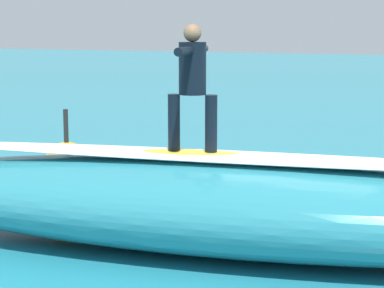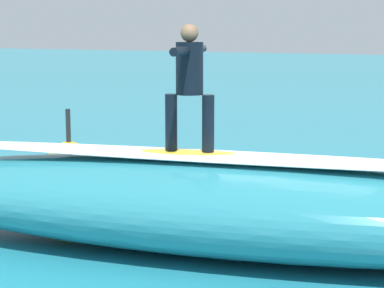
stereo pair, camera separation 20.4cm
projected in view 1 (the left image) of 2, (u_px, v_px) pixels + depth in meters
ground_plane at (298, 223)px, 9.89m from camera, size 120.00×120.00×0.00m
wave_crest at (225, 206)px, 8.60m from camera, size 9.83×3.78×1.12m
wave_foam_lip at (226, 157)px, 8.51m from camera, size 8.17×2.13×0.08m
surfboard_riding at (192, 155)px, 8.61m from camera, size 2.00×0.93×0.09m
surfer_riding at (192, 78)px, 8.46m from camera, size 0.59×1.42×1.51m
surfboard_paddling at (192, 183)px, 12.22m from camera, size 2.08×1.28×0.08m
surfer_paddling at (184, 173)px, 12.20m from camera, size 1.75×0.93×0.33m
buoy_marker at (67, 165)px, 11.97m from camera, size 0.79×0.79×1.34m
foam_patch_mid at (276, 221)px, 9.73m from camera, size 0.80×0.63×0.15m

